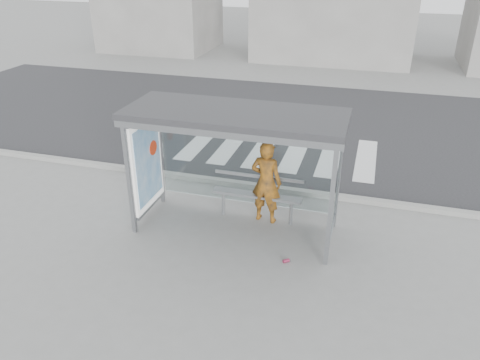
{
  "coord_description": "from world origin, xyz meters",
  "views": [
    {
      "loc": [
        2.48,
        -8.1,
        5.38
      ],
      "look_at": [
        0.05,
        0.2,
        1.08
      ],
      "focal_mm": 35.0,
      "sensor_mm": 36.0,
      "label": 1
    }
  ],
  "objects_px": {
    "bench": "(257,195)",
    "soda_can": "(286,261)",
    "bus_shelter": "(218,139)",
    "person": "(266,182)"
  },
  "relations": [
    {
      "from": "bus_shelter",
      "to": "person",
      "type": "distance_m",
      "value": 1.47
    },
    {
      "from": "bench",
      "to": "soda_can",
      "type": "distance_m",
      "value": 1.78
    },
    {
      "from": "person",
      "to": "soda_can",
      "type": "xyz_separation_m",
      "value": [
        0.75,
        -1.41,
        -0.89
      ]
    },
    {
      "from": "bus_shelter",
      "to": "person",
      "type": "height_order",
      "value": "bus_shelter"
    },
    {
      "from": "soda_can",
      "to": "person",
      "type": "bearing_deg",
      "value": 118.05
    },
    {
      "from": "bus_shelter",
      "to": "soda_can",
      "type": "bearing_deg",
      "value": -29.38
    },
    {
      "from": "person",
      "to": "soda_can",
      "type": "distance_m",
      "value": 1.83
    },
    {
      "from": "bench",
      "to": "soda_can",
      "type": "height_order",
      "value": "bench"
    },
    {
      "from": "bus_shelter",
      "to": "bench",
      "type": "height_order",
      "value": "bus_shelter"
    },
    {
      "from": "bus_shelter",
      "to": "bench",
      "type": "xyz_separation_m",
      "value": [
        0.7,
        0.47,
        -1.39
      ]
    }
  ]
}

